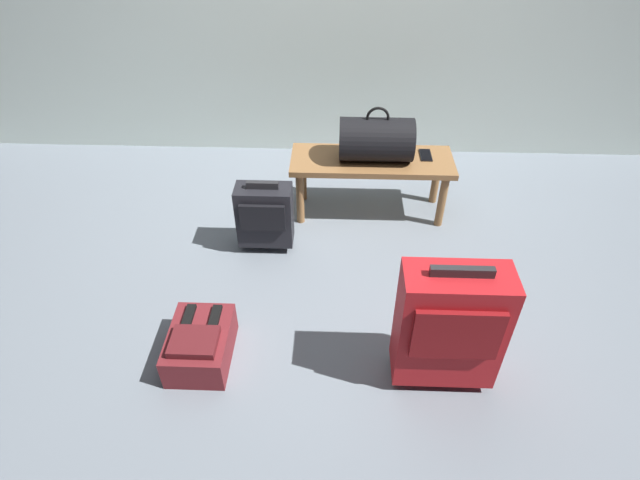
# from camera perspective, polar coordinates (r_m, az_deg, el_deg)

# --- Properties ---
(ground_plane) EXTENTS (6.60, 6.60, 0.00)m
(ground_plane) POSITION_cam_1_polar(r_m,az_deg,el_deg) (2.81, 0.07, -5.38)
(ground_plane) COLOR slate
(bench) EXTENTS (1.00, 0.36, 0.40)m
(bench) POSITION_cam_1_polar(r_m,az_deg,el_deg) (3.20, 5.81, 8.17)
(bench) COLOR olive
(bench) RESTS_ON ground
(duffel_bag_black) EXTENTS (0.44, 0.26, 0.34)m
(duffel_bag_black) POSITION_cam_1_polar(r_m,az_deg,el_deg) (3.10, 6.34, 11.20)
(duffel_bag_black) COLOR black
(duffel_bag_black) RESTS_ON bench
(cell_phone) EXTENTS (0.07, 0.14, 0.01)m
(cell_phone) POSITION_cam_1_polar(r_m,az_deg,el_deg) (3.24, 11.80, 9.34)
(cell_phone) COLOR black
(cell_phone) RESTS_ON bench
(suitcase_upright_red) EXTENTS (0.44, 0.23, 0.67)m
(suitcase_upright_red) POSITION_cam_1_polar(r_m,az_deg,el_deg) (2.23, 14.37, -9.33)
(suitcase_upright_red) COLOR red
(suitcase_upright_red) RESTS_ON ground
(suitcase_small_charcoal) EXTENTS (0.32, 0.19, 0.46)m
(suitcase_small_charcoal) POSITION_cam_1_polar(r_m,az_deg,el_deg) (2.94, -6.24, 2.83)
(suitcase_small_charcoal) COLOR black
(suitcase_small_charcoal) RESTS_ON ground
(backpack_maroon) EXTENTS (0.28, 0.38, 0.21)m
(backpack_maroon) POSITION_cam_1_polar(r_m,az_deg,el_deg) (2.49, -13.33, -11.33)
(backpack_maroon) COLOR maroon
(backpack_maroon) RESTS_ON ground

